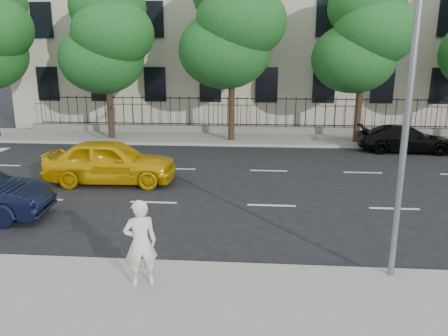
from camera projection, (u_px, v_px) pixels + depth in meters
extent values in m
plane|color=black|center=(274.00, 236.00, 12.14)|extent=(120.00, 120.00, 0.00)
cube|color=gray|center=(281.00, 316.00, 8.26)|extent=(60.00, 4.00, 0.15)
cube|color=gray|center=(266.00, 139.00, 25.63)|extent=(60.00, 4.00, 0.15)
cube|color=slate|center=(266.00, 129.00, 27.20)|extent=(30.00, 0.50, 0.40)
cube|color=black|center=(266.00, 125.00, 27.12)|extent=(28.80, 0.05, 0.05)
cube|color=black|center=(267.00, 99.00, 26.72)|extent=(28.80, 0.05, 0.05)
cylinder|color=slate|center=(410.00, 93.00, 8.69)|extent=(0.14, 0.14, 8.00)
cylinder|color=#382619|center=(110.00, 113.00, 25.14)|extent=(0.36, 0.36, 2.97)
ellipsoid|color=#1B511E|center=(102.00, 59.00, 24.71)|extent=(4.75, 4.75, 3.90)
ellipsoid|color=#1B511E|center=(113.00, 33.00, 23.81)|extent=(4.50, 4.50, 3.70)
ellipsoid|color=#1B511E|center=(108.00, 8.00, 24.07)|extent=(4.25, 4.25, 3.50)
cylinder|color=#382619|center=(231.00, 111.00, 24.57)|extent=(0.36, 0.36, 3.32)
ellipsoid|color=#1B511E|center=(225.00, 50.00, 24.06)|extent=(5.13, 5.13, 4.21)
ellipsoid|color=#1B511E|center=(241.00, 21.00, 23.13)|extent=(4.86, 4.86, 4.00)
cylinder|color=#382619|center=(358.00, 114.00, 24.07)|extent=(0.36, 0.36, 3.08)
ellipsoid|color=#1B511E|center=(353.00, 58.00, 23.64)|extent=(4.56, 4.56, 3.74)
ellipsoid|color=#1B511E|center=(375.00, 32.00, 22.76)|extent=(4.32, 4.32, 3.55)
ellipsoid|color=#1B511E|center=(366.00, 7.00, 23.03)|extent=(4.08, 4.08, 3.36)
imported|color=#D9A209|center=(111.00, 161.00, 16.94)|extent=(5.10, 2.19, 1.71)
imported|color=black|center=(405.00, 139.00, 22.42)|extent=(4.79, 2.15, 1.36)
imported|color=white|center=(140.00, 243.00, 9.06)|extent=(0.81, 0.68, 1.88)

